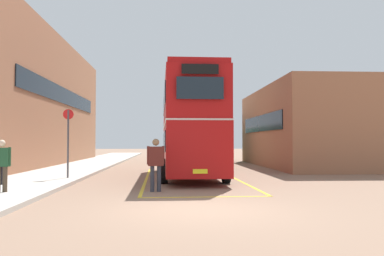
# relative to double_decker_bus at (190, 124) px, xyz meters

# --- Properties ---
(ground_plane) EXTENTS (135.60, 135.60, 0.00)m
(ground_plane) POSITION_rel_double_decker_bus_xyz_m (-0.22, 4.88, -2.51)
(ground_plane) COLOR #846651
(sidewalk_left) EXTENTS (4.00, 57.60, 0.14)m
(sidewalk_left) POSITION_rel_double_decker_bus_xyz_m (-6.72, 7.28, -2.44)
(sidewalk_left) COLOR #B2ADA3
(sidewalk_left) RESTS_ON ground
(brick_building_left) EXTENTS (6.37, 24.30, 8.83)m
(brick_building_left) POSITION_rel_double_decker_bus_xyz_m (-11.47, 9.28, 1.90)
(brick_building_left) COLOR #9E6647
(brick_building_left) RESTS_ON ground
(depot_building_right) EXTENTS (8.82, 14.24, 5.29)m
(depot_building_right) POSITION_rel_double_decker_bus_xyz_m (9.66, 7.83, 0.13)
(depot_building_right) COLOR #9E6647
(depot_building_right) RESTS_ON ground
(double_decker_bus) EXTENTS (2.94, 10.57, 4.75)m
(double_decker_bus) POSITION_rel_double_decker_bus_xyz_m (0.00, 0.00, 0.00)
(double_decker_bus) COLOR black
(double_decker_bus) RESTS_ON ground
(single_deck_bus) EXTENTS (3.24, 8.67, 3.02)m
(single_deck_bus) POSITION_rel_double_decker_bus_xyz_m (2.37, 15.26, -0.88)
(single_deck_bus) COLOR black
(single_deck_bus) RESTS_ON ground
(pedestrian_boarding) EXTENTS (0.59, 0.31, 1.78)m
(pedestrian_boarding) POSITION_rel_double_decker_bus_xyz_m (-1.44, -5.86, -1.47)
(pedestrian_boarding) COLOR #2D2D38
(pedestrian_boarding) RESTS_ON ground
(pedestrian_waiting_near) EXTENTS (0.54, 0.24, 1.60)m
(pedestrian_waiting_near) POSITION_rel_double_decker_bus_xyz_m (-6.13, -6.81, -1.46)
(pedestrian_waiting_near) COLOR #473828
(pedestrian_waiting_near) RESTS_ON sidewalk_left
(bus_stop_sign) EXTENTS (0.44, 0.09, 2.94)m
(bus_stop_sign) POSITION_rel_double_decker_bus_xyz_m (-5.31, -1.95, -0.62)
(bus_stop_sign) COLOR #4C4C51
(bus_stop_sign) RESTS_ON sidewalk_left
(bay_marking_yellow) EXTENTS (4.41, 12.60, 0.01)m
(bay_marking_yellow) POSITION_rel_double_decker_bus_xyz_m (0.02, -1.93, -2.51)
(bay_marking_yellow) COLOR gold
(bay_marking_yellow) RESTS_ON ground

